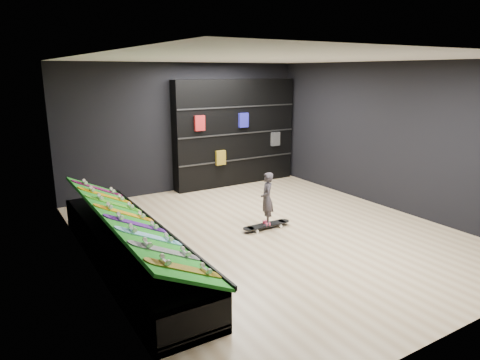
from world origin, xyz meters
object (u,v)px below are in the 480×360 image
display_rack (128,250)px  child (267,209)px  back_shelving (235,133)px  floor_skateboard (267,226)px

display_rack → child: (2.62, 0.21, 0.13)m
back_shelving → floor_skateboard: bearing=-111.0°
child → display_rack: bearing=-58.2°
floor_skateboard → display_rack: bearing=-175.1°
back_shelving → child: (-1.19, -3.11, -0.93)m
display_rack → back_shelving: bearing=41.0°
back_shelving → child: size_ratio=5.62×
back_shelving → floor_skateboard: back_shelving is taller
floor_skateboard → child: child is taller
display_rack → child: 2.63m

